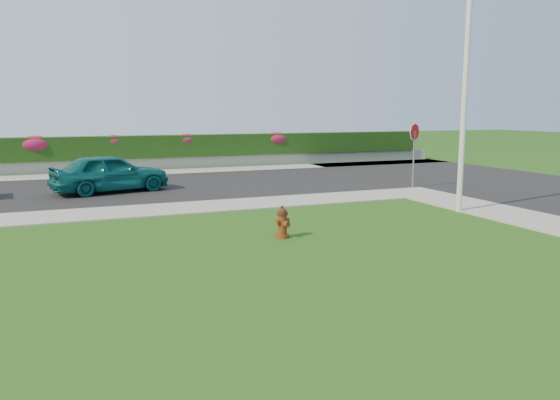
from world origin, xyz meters
name	(u,v)px	position (x,y,z in m)	size (l,w,h in m)	color
ground	(388,296)	(0.00, 0.00, 0.00)	(120.00, 120.00, 0.00)	black
street_far	(52,192)	(-5.00, 14.00, 0.02)	(26.00, 8.00, 0.04)	black
sidewalk_far	(11,220)	(-6.00, 9.00, 0.02)	(24.00, 2.00, 0.04)	gray
curb_corner	(414,193)	(7.00, 9.00, 0.02)	(2.00, 2.00, 0.04)	gray
sidewalk_beyond	(144,173)	(-1.00, 19.00, 0.02)	(34.00, 2.00, 0.04)	gray
retaining_wall	(140,164)	(-1.00, 20.50, 0.30)	(34.00, 0.40, 0.60)	gray
hedge	(139,147)	(-1.00, 20.60, 1.15)	(32.00, 0.90, 1.10)	black
fire_hydrant	(282,223)	(-0.01, 4.36, 0.36)	(0.39, 0.37, 0.75)	#521A0C
sedan_teal	(110,173)	(-3.04, 13.10, 0.73)	(1.63, 4.04, 1.38)	#0B5558
utility_pole	(464,104)	(6.02, 5.48, 3.11)	(0.16, 0.16, 6.21)	silver
stop_sign	(414,140)	(7.63, 9.97, 1.82)	(0.62, 0.29, 2.46)	slate
flower_clump_c	(35,144)	(-5.65, 20.50, 1.39)	(1.54, 0.99, 0.77)	#AF1E4D
flower_clump_d	(114,141)	(-2.17, 20.50, 1.47)	(1.17, 0.75, 0.58)	#AF1E4D
flower_clump_e	(186,140)	(1.36, 20.50, 1.46)	(1.21, 0.77, 0.60)	#AF1E4D
flower_clump_f	(276,139)	(6.28, 20.50, 1.42)	(1.42, 0.91, 0.71)	#AF1E4D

